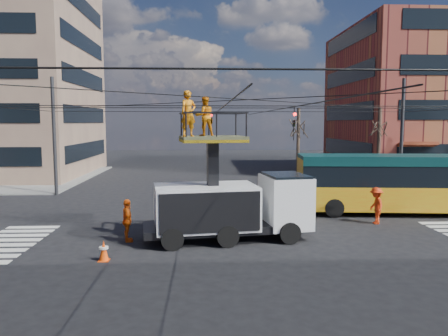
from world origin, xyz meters
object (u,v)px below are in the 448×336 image
(traffic_cone, at_px, (104,251))
(worker_ground, at_px, (127,221))
(utility_truck, at_px, (231,192))
(city_bus, at_px, (403,182))
(flagger, at_px, (376,206))

(traffic_cone, distance_m, worker_ground, 2.58)
(utility_truck, height_order, worker_ground, utility_truck)
(city_bus, height_order, traffic_cone, city_bus)
(city_bus, bearing_deg, flagger, -130.15)
(traffic_cone, distance_m, flagger, 13.14)
(utility_truck, bearing_deg, traffic_cone, -158.85)
(traffic_cone, bearing_deg, city_bus, 27.61)
(flagger, bearing_deg, traffic_cone, -65.78)
(worker_ground, distance_m, flagger, 11.94)
(traffic_cone, xyz_separation_m, worker_ground, (0.42, 2.49, 0.53))
(city_bus, distance_m, traffic_cone, 16.31)
(flagger, bearing_deg, city_bus, 135.17)
(utility_truck, height_order, city_bus, utility_truck)
(city_bus, distance_m, flagger, 3.39)
(city_bus, xyz_separation_m, flagger, (-2.35, -2.30, -0.82))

